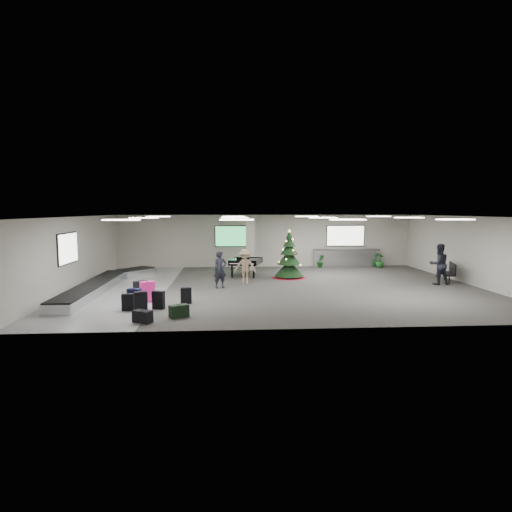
{
  "coord_description": "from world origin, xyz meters",
  "views": [
    {
      "loc": [
        -2.32,
        -19.16,
        3.47
      ],
      "look_at": [
        -0.98,
        1.0,
        1.31
      ],
      "focal_mm": 30.0,
      "sensor_mm": 36.0,
      "label": 1
    }
  ],
  "objects": [
    {
      "name": "pink_suitcase",
      "position": [
        -5.37,
        -2.98,
        0.4
      ],
      "size": [
        0.58,
        0.49,
        0.82
      ],
      "rotation": [
        0.0,
        0.0,
        0.48
      ],
      "color": "#FB208B",
      "rests_on": "ground"
    },
    {
      "name": "suitcase_1",
      "position": [
        -4.78,
        -4.11,
        0.32
      ],
      "size": [
        0.46,
        0.33,
        0.66
      ],
      "rotation": [
        0.0,
        0.0,
        -0.3
      ],
      "color": "black",
      "rests_on": "ground"
    },
    {
      "name": "potted_plant_left",
      "position": [
        3.33,
        6.28,
        0.39
      ],
      "size": [
        0.52,
        0.46,
        0.78
      ],
      "primitive_type": "imported",
      "rotation": [
        0.0,
        0.0,
        0.32
      ],
      "color": "#154319",
      "rests_on": "ground"
    },
    {
      "name": "christmas_tree",
      "position": [
        0.84,
        2.53,
        0.87
      ],
      "size": [
        1.78,
        1.78,
        2.53
      ],
      "color": "maroon",
      "rests_on": "ground"
    },
    {
      "name": "baggage_carousel",
      "position": [
        -7.84,
        -0.08,
        0.21
      ],
      "size": [
        2.28,
        9.71,
        0.43
      ],
      "color": "silver",
      "rests_on": "ground"
    },
    {
      "name": "traveler_b",
      "position": [
        -1.5,
        0.94,
        0.82
      ],
      "size": [
        1.16,
        0.82,
        1.64
      ],
      "primitive_type": "imported",
      "rotation": [
        0.0,
        0.0,
        -0.22
      ],
      "color": "#9C7E60",
      "rests_on": "ground"
    },
    {
      "name": "suitcase_0",
      "position": [
        -5.33,
        -4.42,
        0.34
      ],
      "size": [
        0.48,
        0.34,
        0.7
      ],
      "rotation": [
        0.0,
        0.0,
        0.24
      ],
      "color": "black",
      "rests_on": "ground"
    },
    {
      "name": "traveler_bench",
      "position": [
        7.55,
        0.07,
        0.96
      ],
      "size": [
        0.97,
        0.78,
        1.92
      ],
      "primitive_type": "imported",
      "rotation": [
        0.0,
        0.0,
        3.2
      ],
      "color": "black",
      "rests_on": "ground"
    },
    {
      "name": "bench",
      "position": [
        8.37,
        0.63,
        0.54
      ],
      "size": [
        0.97,
        1.61,
        0.97
      ],
      "rotation": [
        0.0,
        0.0,
        -0.32
      ],
      "color": "black",
      "rests_on": "ground"
    },
    {
      "name": "ground",
      "position": [
        0.0,
        0.0,
        0.0
      ],
      "size": [
        18.0,
        18.0,
        0.0
      ],
      "primitive_type": "plane",
      "color": "#373532",
      "rests_on": "ground"
    },
    {
      "name": "suitcase_5",
      "position": [
        -5.8,
        -4.33,
        0.3
      ],
      "size": [
        0.41,
        0.25,
        0.61
      ],
      "rotation": [
        0.0,
        0.0,
        0.08
      ],
      "color": "black",
      "rests_on": "ground"
    },
    {
      "name": "suitcase_8",
      "position": [
        -5.79,
        -2.27,
        0.35
      ],
      "size": [
        0.54,
        0.45,
        0.72
      ],
      "rotation": [
        0.0,
        0.0,
        0.47
      ],
      "color": "black",
      "rests_on": "ground"
    },
    {
      "name": "black_duffel",
      "position": [
        -4.97,
        -5.96,
        0.19
      ],
      "size": [
        0.66,
        0.55,
        0.4
      ],
      "rotation": [
        0.0,
        0.0,
        -0.48
      ],
      "color": "black",
      "rests_on": "ground"
    },
    {
      "name": "navy_suitcase",
      "position": [
        -5.67,
        -3.88,
        0.35
      ],
      "size": [
        0.5,
        0.36,
        0.71
      ],
      "rotation": [
        0.0,
        0.0,
        -0.25
      ],
      "color": "black",
      "rests_on": "ground"
    },
    {
      "name": "service_counter",
      "position": [
        5.0,
        6.65,
        0.55
      ],
      "size": [
        4.05,
        0.65,
        1.08
      ],
      "color": "silver",
      "rests_on": "ground"
    },
    {
      "name": "room_envelope",
      "position": [
        -0.38,
        0.67,
        2.33
      ],
      "size": [
        18.02,
        14.02,
        3.21
      ],
      "color": "#AFAAA0",
      "rests_on": "ground"
    },
    {
      "name": "grand_piano",
      "position": [
        -1.38,
        3.25,
        0.77
      ],
      "size": [
        1.89,
        2.21,
        1.08
      ],
      "rotation": [
        0.0,
        0.0,
        -0.27
      ],
      "color": "black",
      "rests_on": "ground"
    },
    {
      "name": "green_duffel",
      "position": [
        -3.92,
        -5.37,
        0.2
      ],
      "size": [
        0.68,
        0.56,
        0.43
      ],
      "rotation": [
        0.0,
        0.0,
        0.49
      ],
      "color": "black",
      "rests_on": "ground"
    },
    {
      "name": "potted_plant_right",
      "position": [
        6.89,
        6.03,
        0.45
      ],
      "size": [
        0.7,
        0.7,
        0.9
      ],
      "primitive_type": "imported",
      "rotation": [
        0.0,
        0.0,
        2.15
      ],
      "color": "#154319",
      "rests_on": "ground"
    },
    {
      "name": "suitcase_3",
      "position": [
        -3.89,
        -3.3,
        0.3
      ],
      "size": [
        0.43,
        0.27,
        0.63
      ],
      "rotation": [
        0.0,
        0.0,
        0.12
      ],
      "color": "black",
      "rests_on": "ground"
    },
    {
      "name": "traveler_a",
      "position": [
        -2.67,
        -0.16,
        0.84
      ],
      "size": [
        0.72,
        0.61,
        1.67
      ],
      "primitive_type": "imported",
      "rotation": [
        0.0,
        0.0,
        0.41
      ],
      "color": "black",
      "rests_on": "ground"
    }
  ]
}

